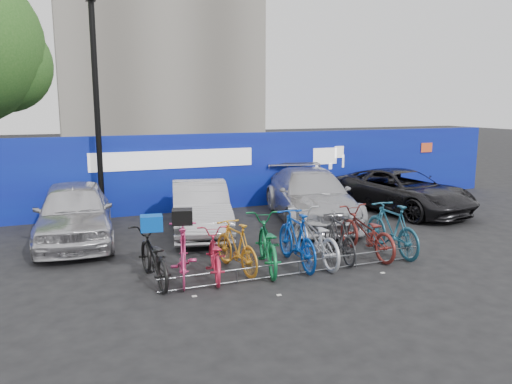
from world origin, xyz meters
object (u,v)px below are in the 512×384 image
car_1 (200,208)px  car_2 (311,196)px  bike_6 (314,237)px  bike_7 (339,237)px  car_3 (402,191)px  bike_5 (297,239)px  bike_2 (214,255)px  bike_0 (153,257)px  bike_3 (236,246)px  bike_1 (183,252)px  car_0 (75,212)px  bike_9 (392,229)px  bike_4 (267,243)px  bike_rack (299,267)px  bike_8 (366,232)px  lamppost (97,105)px

car_1 → car_2: (3.30, 0.16, 0.07)m
bike_6 → bike_7: bike_6 is taller
car_3 → bike_5: bearing=-157.2°
car_3 → bike_2: bearing=-164.1°
car_1 → bike_0: bearing=-107.3°
car_3 → bike_0: size_ratio=2.45×
bike_3 → bike_7: (2.30, -0.12, -0.01)m
car_3 → bike_7: (-4.37, -3.54, -0.15)m
bike_1 → car_1: bearing=-97.3°
car_0 → bike_2: size_ratio=2.51×
car_0 → bike_9: 7.49m
car_3 → bike_3: car_3 is taller
bike_5 → bike_1: bearing=2.4°
bike_3 → bike_4: bearing=161.8°
bike_rack → bike_7: (1.23, 0.57, 0.34)m
bike_4 → bike_6: bike_6 is taller
bike_rack → bike_8: size_ratio=2.79×
bike_4 → bike_6: size_ratio=0.99×
car_0 → bike_5: (4.18, -3.64, -0.15)m
bike_6 → car_0: bearing=-36.3°
bike_rack → bike_5: (0.20, 0.54, 0.42)m
bike_2 → bike_8: size_ratio=0.86×
lamppost → bike_2: 6.37m
bike_8 → bike_2: bearing=0.0°
bike_4 → bike_5: bike_5 is taller
bike_6 → bike_9: bearing=178.4°
car_3 → bike_9: bearing=-141.0°
car_2 → bike_8: 3.46m
bike_1 → bike_9: 4.71m
bike_3 → car_2: bearing=-144.3°
car_0 → bike_4: size_ratio=2.09×
bike_8 → bike_9: 0.62m
car_3 → bike_0: car_3 is taller
bike_0 → bike_3: (1.66, 0.01, 0.01)m
car_2 → car_3: size_ratio=1.07×
bike_0 → bike_9: bearing=174.4°
lamppost → bike_4: 6.66m
bike_9 → bike_7: bearing=-1.2°
car_3 → bike_6: 6.06m
car_1 → bike_6: car_1 is taller
bike_2 → bike_7: bearing=-167.1°
bike_3 → bike_6: bearing=168.6°
bike_7 → bike_9: bearing=-174.2°
bike_1 → bike_2: (0.59, -0.07, -0.10)m
bike_7 → bike_3: bearing=5.0°
bike_rack → bike_5: bearing=70.1°
bike_2 → bike_3: 0.54m
car_2 → bike_0: (-5.11, -3.38, -0.22)m
bike_3 → car_1: bearing=-101.1°
bike_4 → car_1: bearing=-67.6°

